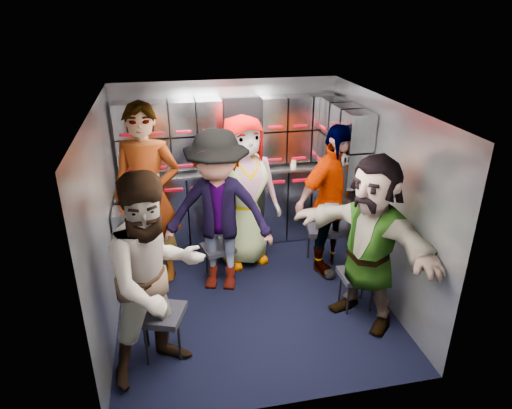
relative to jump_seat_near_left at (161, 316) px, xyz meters
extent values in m
plane|color=black|center=(0.95, 0.70, -0.41)|extent=(3.00, 3.00, 0.00)
cube|color=gray|center=(0.95, 2.20, 0.64)|extent=(2.80, 0.04, 2.10)
cube|color=gray|center=(-0.45, 0.70, 0.64)|extent=(0.04, 3.00, 2.10)
cube|color=gray|center=(2.35, 0.70, 0.64)|extent=(0.04, 3.00, 2.10)
cube|color=silver|center=(0.95, 0.70, 1.69)|extent=(2.80, 3.00, 0.02)
cube|color=#959BA4|center=(0.95, 1.99, 0.08)|extent=(2.68, 0.38, 0.99)
cube|color=#959BA4|center=(-0.24, 1.26, 0.08)|extent=(0.38, 0.76, 0.99)
cube|color=silver|center=(0.95, 1.99, 0.60)|extent=(2.68, 0.42, 0.03)
cube|color=#959BA4|center=(0.95, 2.05, 1.08)|extent=(2.68, 0.28, 0.82)
cube|color=#959BA4|center=(2.20, 1.40, 1.08)|extent=(0.28, 1.00, 0.82)
cube|color=#959BA4|center=(2.20, 1.30, 0.09)|extent=(0.28, 1.20, 1.00)
cube|color=#990212|center=(0.95, 1.79, 0.47)|extent=(2.60, 0.02, 0.03)
cube|color=black|center=(0.00, 0.00, 0.02)|extent=(0.49, 0.48, 0.06)
cylinder|color=black|center=(-0.14, -0.12, -0.20)|extent=(0.02, 0.02, 0.41)
cylinder|color=black|center=(0.14, -0.12, -0.20)|extent=(0.02, 0.02, 0.41)
cylinder|color=black|center=(-0.14, 0.12, -0.20)|extent=(0.02, 0.02, 0.41)
cylinder|color=black|center=(0.14, 0.12, -0.20)|extent=(0.02, 0.02, 0.41)
cube|color=black|center=(0.66, 1.16, -0.03)|extent=(0.41, 0.40, 0.05)
cylinder|color=black|center=(0.53, 1.05, -0.23)|extent=(0.02, 0.02, 0.36)
cylinder|color=black|center=(0.78, 1.05, -0.23)|extent=(0.02, 0.02, 0.36)
cylinder|color=black|center=(0.53, 1.27, -0.23)|extent=(0.02, 0.02, 0.36)
cylinder|color=black|center=(0.78, 1.27, -0.23)|extent=(0.02, 0.02, 0.36)
cube|color=black|center=(1.02, 1.66, 0.01)|extent=(0.42, 0.40, 0.06)
cylinder|color=black|center=(0.88, 1.54, -0.21)|extent=(0.02, 0.02, 0.40)
cylinder|color=black|center=(1.16, 1.54, -0.21)|extent=(0.02, 0.02, 0.40)
cylinder|color=black|center=(0.88, 1.78, -0.21)|extent=(0.02, 0.02, 0.40)
cylinder|color=black|center=(1.16, 1.78, -0.21)|extent=(0.02, 0.02, 0.40)
cube|color=black|center=(1.97, 1.23, 0.05)|extent=(0.48, 0.46, 0.07)
cylinder|color=black|center=(1.82, 1.09, -0.19)|extent=(0.03, 0.03, 0.44)
cylinder|color=black|center=(2.12, 1.09, -0.19)|extent=(0.03, 0.03, 0.44)
cylinder|color=black|center=(1.82, 1.36, -0.19)|extent=(0.03, 0.03, 0.44)
cylinder|color=black|center=(2.12, 1.36, -0.19)|extent=(0.03, 0.03, 0.44)
cube|color=black|center=(2.00, 0.30, -0.02)|extent=(0.36, 0.34, 0.06)
cylinder|color=black|center=(1.87, 0.19, -0.23)|extent=(0.02, 0.02, 0.37)
cylinder|color=black|center=(2.13, 0.19, -0.23)|extent=(0.02, 0.02, 0.37)
cylinder|color=black|center=(1.87, 0.41, -0.23)|extent=(0.02, 0.02, 0.37)
cylinder|color=black|center=(2.13, 0.41, -0.23)|extent=(0.02, 0.02, 0.37)
imported|color=black|center=(-0.07, 1.32, 0.61)|extent=(0.85, 0.66, 2.05)
imported|color=black|center=(0.00, -0.18, 0.51)|extent=(1.12, 1.03, 1.84)
imported|color=black|center=(0.66, 0.98, 0.50)|extent=(1.32, 0.99, 1.82)
imported|color=black|center=(1.02, 1.48, 0.51)|extent=(1.01, 0.78, 1.83)
imported|color=black|center=(1.97, 1.05, 0.48)|extent=(1.13, 0.81, 1.79)
imported|color=black|center=(2.00, 0.12, 0.46)|extent=(1.28, 1.66, 1.75)
cylinder|color=white|center=(0.20, 1.94, 0.75)|extent=(0.06, 0.06, 0.27)
cylinder|color=white|center=(0.79, 1.94, 0.75)|extent=(0.06, 0.06, 0.27)
cylinder|color=white|center=(1.28, 1.94, 0.75)|extent=(0.07, 0.07, 0.25)
cylinder|color=tan|center=(-0.14, 1.93, 0.67)|extent=(0.08, 0.08, 0.10)
cylinder|color=tan|center=(1.75, 1.93, 0.67)|extent=(0.07, 0.07, 0.09)
camera|label=1|loc=(0.17, -3.39, 2.58)|focal=32.00mm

